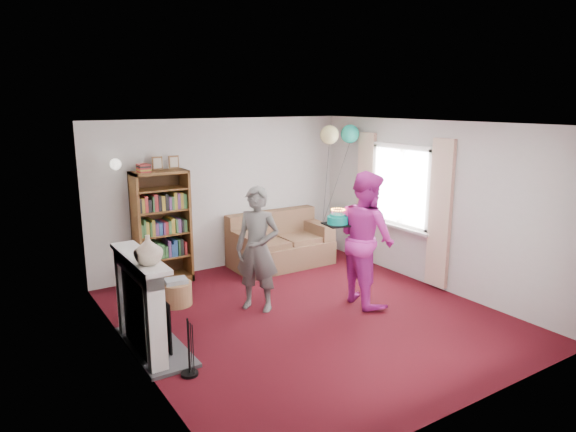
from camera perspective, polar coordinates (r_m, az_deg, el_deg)
ground at (r=6.91m, az=2.23°, el=-10.96°), size 5.00×5.00×0.00m
wall_back at (r=8.64m, az=-7.30°, el=2.43°), size 4.50×0.02×2.50m
wall_left at (r=5.57m, az=-17.10°, el=-3.74°), size 0.02×5.00×2.50m
wall_right at (r=8.00m, az=15.68°, el=1.24°), size 0.02×5.00×2.50m
ceiling at (r=6.34m, az=2.43°, el=10.26°), size 4.50×5.00×0.01m
fireplace at (r=6.03m, az=-15.57°, el=-9.82°), size 0.55×1.80×1.12m
window_bay at (r=8.37m, az=12.36°, el=1.58°), size 0.14×2.02×2.20m
wall_sconce at (r=7.83m, az=-18.63°, el=5.48°), size 0.16×0.23×0.16m
bookcase at (r=8.11m, az=-13.92°, el=-1.31°), size 0.83×0.42×1.96m
sofa at (r=8.86m, az=-1.00°, el=-3.27°), size 1.70×0.90×0.90m
wicker_basket at (r=7.35m, az=-12.28°, el=-8.35°), size 0.42×0.42×0.38m
person_striped at (r=6.85m, az=-3.41°, el=-3.70°), size 0.69×0.73×1.68m
person_magenta at (r=7.14m, az=8.68°, el=-2.44°), size 0.81×0.99×1.86m
birthday_cake at (r=6.97m, az=5.55°, el=-0.46°), size 0.34×0.34×0.22m
balloons at (r=8.79m, az=5.78°, el=9.01°), size 0.76×0.32×1.71m
mantel_vase at (r=5.46m, az=-15.27°, el=-3.64°), size 0.30×0.30×0.31m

